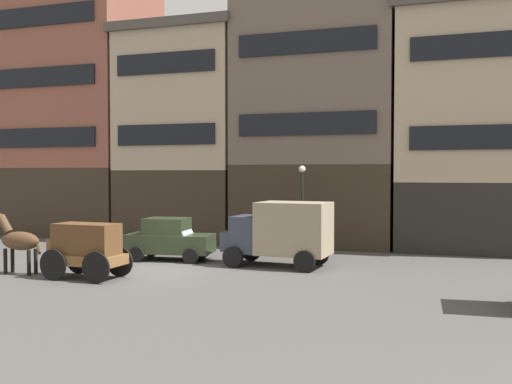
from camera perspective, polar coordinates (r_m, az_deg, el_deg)
name	(u,v)px	position (r m, az deg, el deg)	size (l,w,h in m)	color
ground_plane	(158,270)	(22.91, -9.71, -7.65)	(120.00, 120.00, 0.00)	#4C4947
building_far_left	(70,86)	(38.79, -17.93, 9.92)	(10.34, 7.29, 18.39)	#33281E
building_center_left	(192,134)	(34.18, -6.31, 5.68)	(7.26, 7.29, 11.97)	#33281E
building_center_right	(320,89)	(32.02, 6.36, 10.08)	(8.67, 7.29, 16.59)	#33281E
building_far_right	(489,128)	(31.15, 22.04, 5.90)	(9.18, 7.29, 11.98)	black
cargo_wagon	(85,247)	(21.65, -16.50, -5.20)	(2.95, 1.60, 1.98)	brown
draft_horse	(18,240)	(23.44, -22.45, -4.42)	(2.35, 0.66, 2.30)	#513823
delivery_truck_far	(280,231)	(23.35, 2.40, -3.92)	(4.45, 2.38, 2.62)	#333847
sedan_dark	(169,239)	(25.36, -8.56, -4.62)	(3.86, 2.21, 1.83)	#2D3823
streetlamp_curbside	(302,197)	(27.11, 4.57, -0.45)	(0.32, 0.32, 4.12)	black
fire_hydrant_curbside	(181,241)	(28.79, -7.46, -4.80)	(0.24, 0.24, 0.83)	maroon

